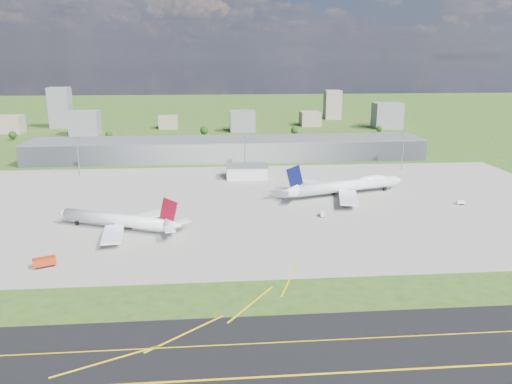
{
  "coord_description": "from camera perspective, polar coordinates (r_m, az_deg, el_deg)",
  "views": [
    {
      "loc": [
        -10.94,
        -216.13,
        76.37
      ],
      "look_at": [
        10.34,
        31.14,
        9.0
      ],
      "focal_mm": 35.0,
      "sensor_mm": 36.0,
      "label": 1
    }
  ],
  "objects": [
    {
      "name": "van_white_far",
      "position": [
        287.88,
        22.33,
        -1.13
      ],
      "size": [
        4.22,
        2.11,
        2.21
      ],
      "rotation": [
        0.0,
        0.0,
        0.02
      ],
      "color": "white",
      "rests_on": "ground"
    },
    {
      "name": "bldg_w",
      "position": [
        535.9,
        -18.98,
        7.47
      ],
      "size": [
        28.0,
        22.0,
        24.0
      ],
      "primitive_type": "cube",
      "color": "slate",
      "rests_on": "ground"
    },
    {
      "name": "tug_yellow",
      "position": [
        241.34,
        -12.43,
        -3.4
      ],
      "size": [
        3.95,
        2.84,
        1.77
      ],
      "rotation": [
        0.0,
        0.0,
        0.25
      ],
      "color": "orange",
      "rests_on": "ground"
    },
    {
      "name": "terminal",
      "position": [
        387.46,
        -3.23,
        4.92
      ],
      "size": [
        300.0,
        42.0,
        15.0
      ],
      "primitive_type": "cube",
      "color": "gray",
      "rests_on": "ground"
    },
    {
      "name": "ops_building",
      "position": [
        324.99,
        -1.1,
        2.32
      ],
      "size": [
        26.0,
        16.0,
        8.0
      ],
      "primitive_type": "cube",
      "color": "silver",
      "rests_on": "ground"
    },
    {
      "name": "fire_truck",
      "position": [
        205.12,
        -23.03,
        -7.41
      ],
      "size": [
        8.63,
        5.98,
        3.59
      ],
      "rotation": [
        0.0,
        0.0,
        0.41
      ],
      "color": "#B32E0C",
      "rests_on": "ground"
    },
    {
      "name": "tree_far_e",
      "position": [
        534.34,
        13.89,
        7.02
      ],
      "size": [
        6.3,
        6.3,
        7.7
      ],
      "color": "#382314",
      "rests_on": "ground"
    },
    {
      "name": "bldg_cw",
      "position": [
        562.59,
        -9.98,
        7.88
      ],
      "size": [
        20.0,
        18.0,
        14.0
      ],
      "primitive_type": "cube",
      "color": "gray",
      "rests_on": "ground"
    },
    {
      "name": "van_white_near",
      "position": [
        248.96,
        7.6,
        -2.53
      ],
      "size": [
        2.59,
        4.76,
        2.34
      ],
      "rotation": [
        0.0,
        0.0,
        1.44
      ],
      "color": "silver",
      "rests_on": "ground"
    },
    {
      "name": "bldg_far_w",
      "position": [
        579.38,
        -26.24,
        6.96
      ],
      "size": [
        24.0,
        20.0,
        18.0
      ],
      "primitive_type": "cube",
      "color": "gray",
      "rests_on": "ground"
    },
    {
      "name": "taxiway",
      "position": [
        131.19,
        0.84,
        -20.4
      ],
      "size": [
        1400.0,
        60.0,
        0.06
      ],
      "primitive_type": "cube",
      "color": "black",
      "rests_on": "ground"
    },
    {
      "name": "mast_east",
      "position": [
        360.88,
        16.5,
        5.21
      ],
      "size": [
        3.5,
        2.0,
        25.9
      ],
      "color": "gray",
      "rests_on": "ground"
    },
    {
      "name": "bldg_c",
      "position": [
        531.08,
        -1.56,
        8.11
      ],
      "size": [
        26.0,
        20.0,
        22.0
      ],
      "primitive_type": "cube",
      "color": "slate",
      "rests_on": "ground"
    },
    {
      "name": "apron",
      "position": [
        268.08,
        -0.23,
        -1.36
      ],
      "size": [
        360.0,
        190.0,
        0.08
      ],
      "primitive_type": "cube",
      "color": "gray",
      "rests_on": "ground"
    },
    {
      "name": "bldg_tall_w",
      "position": [
        602.88,
        -21.46,
        8.98
      ],
      "size": [
        22.0,
        20.0,
        44.0
      ],
      "primitive_type": "cube",
      "color": "slate",
      "rests_on": "ground"
    },
    {
      "name": "bldg_ce",
      "position": [
        580.94,
        6.19,
        8.34
      ],
      "size": [
        22.0,
        24.0,
        16.0
      ],
      "primitive_type": "cube",
      "color": "gray",
      "rests_on": "ground"
    },
    {
      "name": "mast_center",
      "position": [
        336.94,
        -1.29,
        5.16
      ],
      "size": [
        3.5,
        2.0,
        25.9
      ],
      "color": "gray",
      "rests_on": "ground"
    },
    {
      "name": "bldg_tall_e",
      "position": [
        646.71,
        8.73,
        9.84
      ],
      "size": [
        20.0,
        18.0,
        36.0
      ],
      "primitive_type": "cube",
      "color": "gray",
      "rests_on": "ground"
    },
    {
      "name": "mast_west",
      "position": [
        347.88,
        -19.74,
        4.59
      ],
      "size": [
        3.5,
        2.0,
        25.9
      ],
      "color": "gray",
      "rests_on": "ground"
    },
    {
      "name": "bldg_e",
      "position": [
        572.53,
        14.76,
        8.44
      ],
      "size": [
        30.0,
        22.0,
        28.0
      ],
      "primitive_type": "cube",
      "color": "slate",
      "rests_on": "ground"
    },
    {
      "name": "tree_w",
      "position": [
        496.4,
        -16.48,
        6.28
      ],
      "size": [
        6.75,
        6.75,
        8.25
      ],
      "color": "#382314",
      "rests_on": "ground"
    },
    {
      "name": "tree_far_w",
      "position": [
        526.44,
        -26.06,
        5.88
      ],
      "size": [
        7.2,
        7.2,
        8.8
      ],
      "color": "#382314",
      "rests_on": "ground"
    },
    {
      "name": "airliner_red_twin",
      "position": [
        234.27,
        -15.34,
        -3.18
      ],
      "size": [
        61.47,
        46.37,
        17.8
      ],
      "rotation": [
        0.0,
        0.0,
        2.73
      ],
      "color": "white",
      "rests_on": "ground"
    },
    {
      "name": "ground",
      "position": [
        374.17,
        -3.15,
        3.39
      ],
      "size": [
        1400.0,
        1400.0,
        0.0
      ],
      "primitive_type": "plane",
      "color": "#2B4C18",
      "rests_on": "ground"
    },
    {
      "name": "tree_c",
      "position": [
        501.2,
        -5.95,
        7.02
      ],
      "size": [
        8.1,
        8.1,
        9.9
      ],
      "color": "#382314",
      "rests_on": "ground"
    },
    {
      "name": "tree_e",
      "position": [
        502.78,
        4.43,
        7.04
      ],
      "size": [
        7.65,
        7.65,
        9.35
      ],
      "color": "#382314",
      "rests_on": "ground"
    },
    {
      "name": "airliner_blue_quad",
      "position": [
        287.67,
        10.41,
        0.7
      ],
      "size": [
        75.91,
        58.24,
        20.3
      ],
      "rotation": [
        0.0,
        0.0,
        0.3
      ],
      "color": "white",
      "rests_on": "ground"
    }
  ]
}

